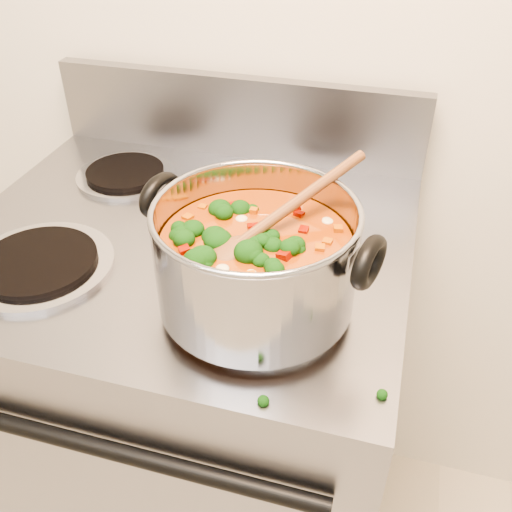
{
  "coord_description": "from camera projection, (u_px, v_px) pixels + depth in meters",
  "views": [
    {
      "loc": [
        0.31,
        0.45,
        1.45
      ],
      "look_at": [
        0.15,
        1.02,
        1.01
      ],
      "focal_mm": 40.0,
      "sensor_mm": 36.0,
      "label": 1
    }
  ],
  "objects": [
    {
      "name": "electric_range",
      "position": [
        200.0,
        408.0,
        1.21
      ],
      "size": [
        0.74,
        0.67,
        1.08
      ],
      "color": "gray",
      "rests_on": "ground"
    },
    {
      "name": "stockpot",
      "position": [
        257.0,
        259.0,
        0.74
      ],
      "size": [
        0.33,
        0.26,
        0.16
      ],
      "rotation": [
        0.0,
        0.0,
        -0.25
      ],
      "color": "#999AA1",
      "rests_on": "electric_range"
    },
    {
      "name": "wooden_spoon",
      "position": [
        264.0,
        226.0,
        0.72
      ],
      "size": [
        0.18,
        0.23,
        0.09
      ],
      "rotation": [
        0.0,
        0.0,
        0.93
      ],
      "color": "brown",
      "rests_on": "stockpot"
    },
    {
      "name": "cooktop_crumbs",
      "position": [
        305.0,
        273.0,
        0.84
      ],
      "size": [
        0.2,
        0.36,
        0.01
      ],
      "color": "black",
      "rests_on": "electric_range"
    }
  ]
}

